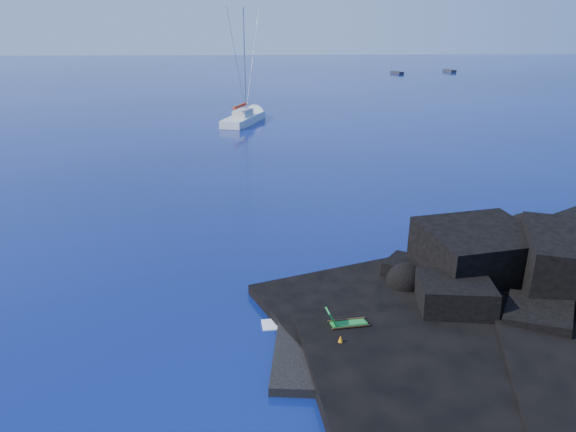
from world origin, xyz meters
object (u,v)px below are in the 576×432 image
(sunbather, at_px, (422,318))
(deck_chair, at_px, (349,318))
(marker_cone, at_px, (340,342))
(distant_boat_b, at_px, (449,72))
(sailboat, at_px, (245,123))
(distant_boat_a, at_px, (397,74))

(sunbather, bearing_deg, deck_chair, 159.73)
(marker_cone, relative_size, distant_boat_b, 0.12)
(marker_cone, bearing_deg, sunbather, 26.47)
(sailboat, distance_m, distant_boat_b, 87.04)
(deck_chair, bearing_deg, marker_cone, -119.74)
(sailboat, bearing_deg, marker_cone, -65.92)
(marker_cone, xyz_separation_m, distant_boat_a, (29.90, 119.53, -0.63))
(sailboat, height_order, sunbather, sailboat)
(deck_chair, distance_m, sunbather, 3.23)
(distant_boat_a, bearing_deg, sailboat, -135.06)
(deck_chair, height_order, distant_boat_a, deck_chair)
(deck_chair, bearing_deg, sunbather, 1.59)
(sailboat, height_order, distant_boat_a, sailboat)
(deck_chair, height_order, sunbather, deck_chair)
(sailboat, height_order, distant_boat_b, sailboat)
(sunbather, relative_size, marker_cone, 2.94)
(marker_cone, bearing_deg, sailboat, 95.55)
(distant_boat_b, bearing_deg, marker_cone, -119.54)
(sailboat, bearing_deg, distant_boat_a, 81.05)
(distant_boat_a, xyz_separation_m, distant_boat_b, (14.28, 4.51, 0.00))
(sunbather, xyz_separation_m, marker_cone, (-3.65, -1.82, 0.10))
(distant_boat_a, height_order, distant_boat_b, distant_boat_b)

